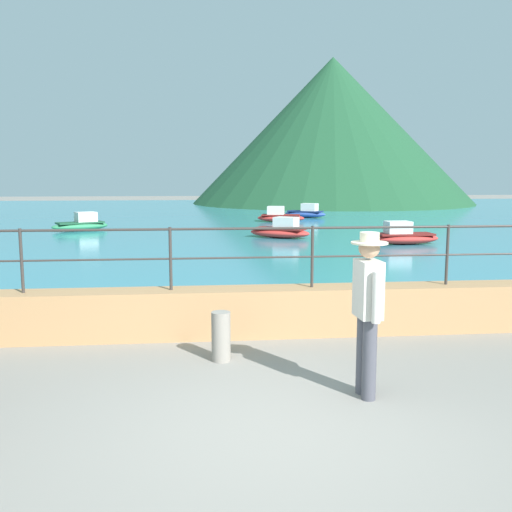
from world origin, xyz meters
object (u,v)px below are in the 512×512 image
object	(u,v)px
boat_1	(403,236)
boat_5	(81,224)
person_walking	(368,306)
bollard	(221,336)
boat_4	(306,212)
boat_0	(280,216)
boat_7	(281,230)

from	to	relation	value
boat_1	boat_5	xyz separation A→B (m)	(-11.58, 5.82, 0.00)
person_walking	bollard	size ratio (longest dim) A/B	2.78
person_walking	boat_5	bearing A→B (deg)	109.69
bollard	boat_5	xyz separation A→B (m)	(-5.09, 17.05, 0.01)
boat_4	boat_5	size ratio (longest dim) A/B	0.99
bollard	boat_0	distance (m)	20.96
boat_4	bollard	bearing A→B (deg)	-103.27
boat_4	boat_5	bearing A→B (deg)	-149.10
boat_7	bollard	bearing A→B (deg)	-101.35
boat_0	boat_1	world-z (taller)	same
bollard	boat_5	distance (m)	17.79
person_walking	boat_5	xyz separation A→B (m)	(-6.57, 18.37, -0.65)
boat_1	boat_4	world-z (taller)	same
boat_0	boat_4	world-z (taller)	same
boat_5	boat_1	bearing A→B (deg)	-26.70
boat_0	boat_4	xyz separation A→B (m)	(1.83, 2.76, 0.00)
boat_5	bollard	bearing A→B (deg)	-73.37
boat_1	boat_5	distance (m)	12.96
boat_1	boat_7	distance (m)	4.42
bollard	boat_4	bearing A→B (deg)	76.73
bollard	boat_7	distance (m)	13.80
boat_0	boat_5	bearing A→B (deg)	-157.78
bollard	person_walking	bearing A→B (deg)	-41.71
bollard	boat_1	world-z (taller)	boat_1
person_walking	bollard	xyz separation A→B (m)	(-1.48, 1.32, -0.66)
person_walking	boat_5	size ratio (longest dim) A/B	0.71
person_walking	boat_7	bearing A→B (deg)	85.23
boat_5	person_walking	bearing A→B (deg)	-70.31
person_walking	boat_4	xyz separation A→B (m)	(4.04, 24.72, -0.65)
bollard	boat_1	xyz separation A→B (m)	(6.49, 11.22, 0.01)
boat_0	boat_7	bearing A→B (deg)	-97.81
person_walking	boat_0	xyz separation A→B (m)	(2.21, 21.95, -0.65)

